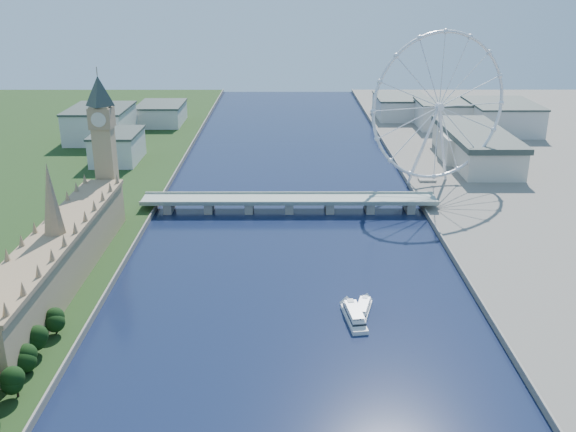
{
  "coord_description": "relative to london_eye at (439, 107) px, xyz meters",
  "views": [
    {
      "loc": [
        -2.27,
        -154.38,
        161.96
      ],
      "look_at": [
        -1.24,
        210.0,
        28.39
      ],
      "focal_mm": 40.0,
      "sensor_mm": 36.0,
      "label": 1
    }
  ],
  "objects": [
    {
      "name": "tour_boat_far",
      "position": [
        -87.88,
        -222.4,
        -67.52
      ],
      "size": [
        12.38,
        33.0,
        7.14
      ],
      "primitive_type": null,
      "rotation": [
        0.0,
        0.0,
        0.13
      ],
      "color": "silver",
      "rests_on": "ground"
    },
    {
      "name": "big_ben",
      "position": [
        -247.98,
        -77.08,
        -0.95
      ],
      "size": [
        20.02,
        20.02,
        110.0
      ],
      "color": "tan",
      "rests_on": "ground"
    },
    {
      "name": "london_eye",
      "position": [
        0.0,
        0.0,
        0.0
      ],
      "size": [
        113.6,
        39.12,
        124.3
      ],
      "color": "silver",
      "rests_on": "ground"
    },
    {
      "name": "tour_boat_near",
      "position": [
        -82.64,
        -214.57,
        -67.52
      ],
      "size": [
        13.89,
        28.34,
        6.05
      ],
      "primitive_type": null,
      "rotation": [
        0.0,
        0.0,
        -0.26
      ],
      "color": "white",
      "rests_on": "ground"
    },
    {
      "name": "city_skyline",
      "position": [
        -80.75,
        205.0,
        -50.56
      ],
      "size": [
        505.0,
        280.0,
        32.0
      ],
      "color": "beige",
      "rests_on": "ground"
    },
    {
      "name": "parliament_range",
      "position": [
        -247.98,
        -185.08,
        -49.04
      ],
      "size": [
        24.0,
        200.0,
        70.0
      ],
      "color": "tan",
      "rests_on": "ground"
    },
    {
      "name": "county_hall",
      "position": [
        55.02,
        74.92,
        -67.52
      ],
      "size": [
        54.0,
        144.0,
        35.0
      ],
      "primitive_type": null,
      "color": "beige",
      "rests_on": "ground"
    },
    {
      "name": "westminster_bridge",
      "position": [
        -119.98,
        -55.08,
        -60.89
      ],
      "size": [
        220.0,
        22.0,
        9.5
      ],
      "color": "gray",
      "rests_on": "ground"
    }
  ]
}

